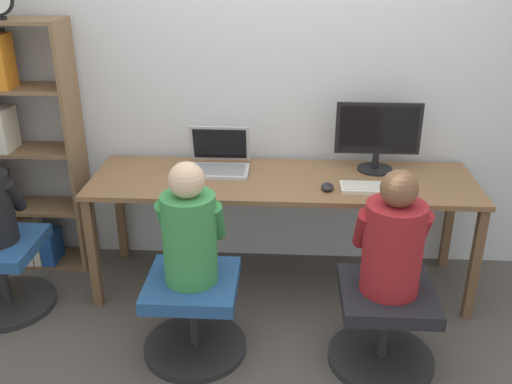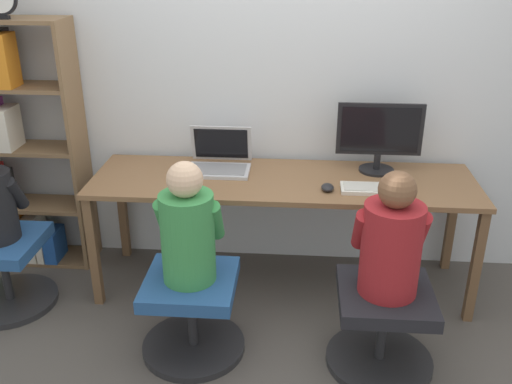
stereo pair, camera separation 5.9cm
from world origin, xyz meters
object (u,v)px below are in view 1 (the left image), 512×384
object	(u,v)px
person_at_monitor	(393,240)
person_at_laptop	(189,230)
keyboard	(376,188)
bookshelf	(3,155)
laptop	(218,162)
office_chair_side	(2,271)
office_chair_left	(384,322)
office_chair_right	(194,311)
desktop_monitor	(378,136)

from	to	relation	value
person_at_monitor	person_at_laptop	bearing A→B (deg)	177.87
keyboard	bookshelf	bearing A→B (deg)	172.10
laptop	office_chair_side	size ratio (longest dim) A/B	0.68
office_chair_side	bookshelf	bearing A→B (deg)	105.49
office_chair_left	office_chair_right	xyz separation A→B (m)	(-0.97, 0.04, 0.00)
bookshelf	office_chair_side	size ratio (longest dim) A/B	2.92
desktop_monitor	bookshelf	bearing A→B (deg)	179.59
office_chair_right	bookshelf	distance (m)	1.64
person_at_laptop	laptop	bearing A→B (deg)	86.28
office_chair_right	person_at_laptop	world-z (taller)	person_at_laptop
laptop	person_at_laptop	size ratio (longest dim) A/B	0.59
desktop_monitor	office_chair_side	bearing A→B (deg)	-166.97
person_at_monitor	bookshelf	distance (m)	2.44
desktop_monitor	office_chair_left	world-z (taller)	desktop_monitor
desktop_monitor	person_at_monitor	size ratio (longest dim) A/B	0.81
office_chair_side	office_chair_left	bearing A→B (deg)	-9.58
person_at_monitor	person_at_laptop	size ratio (longest dim) A/B	1.00
person_at_monitor	person_at_laptop	xyz separation A→B (m)	(-0.97, 0.04, 0.01)
keyboard	office_chair_side	world-z (taller)	keyboard
laptop	office_chair_right	distance (m)	0.94
office_chair_left	office_chair_right	distance (m)	0.97
office_chair_right	office_chair_side	distance (m)	1.21
keyboard	office_chair_right	bearing A→B (deg)	-151.35
laptop	person_at_monitor	world-z (taller)	person_at_monitor
laptop	person_at_monitor	bearing A→B (deg)	-41.36
keyboard	office_chair_left	xyz separation A→B (m)	(0.01, -0.56, -0.49)
office_chair_left	office_chair_side	bearing A→B (deg)	170.42
laptop	person_at_monitor	size ratio (longest dim) A/B	0.60
office_chair_right	office_chair_side	xyz separation A→B (m)	(-1.16, 0.32, 0.00)
person_at_laptop	person_at_monitor	bearing A→B (deg)	-2.13
desktop_monitor	laptop	bearing A→B (deg)	-177.18
office_chair_side	desktop_monitor	bearing A→B (deg)	13.03
desktop_monitor	office_chair_side	world-z (taller)	desktop_monitor
laptop	bookshelf	bearing A→B (deg)	177.34
keyboard	office_chair_right	xyz separation A→B (m)	(-0.96, -0.52, -0.49)
keyboard	bookshelf	xyz separation A→B (m)	(-2.27, 0.31, 0.03)
office_chair_left	office_chair_side	xyz separation A→B (m)	(-2.13, 0.36, 0.00)
person_at_monitor	keyboard	bearing A→B (deg)	90.78
laptop	keyboard	bearing A→B (deg)	-15.46
person_at_monitor	bookshelf	bearing A→B (deg)	159.06
office_chair_left	person_at_laptop	distance (m)	1.08
office_chair_side	keyboard	bearing A→B (deg)	5.40
office_chair_side	office_chair_right	bearing A→B (deg)	-15.54
laptop	keyboard	size ratio (longest dim) A/B	0.94
office_chair_left	bookshelf	size ratio (longest dim) A/B	0.34
person_at_laptop	office_chair_right	bearing A→B (deg)	-90.00
keyboard	person_at_monitor	bearing A→B (deg)	-89.22
bookshelf	keyboard	bearing A→B (deg)	-7.90
office_chair_left	person_at_laptop	xyz separation A→B (m)	(-0.97, 0.04, 0.47)
person_at_laptop	bookshelf	distance (m)	1.55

